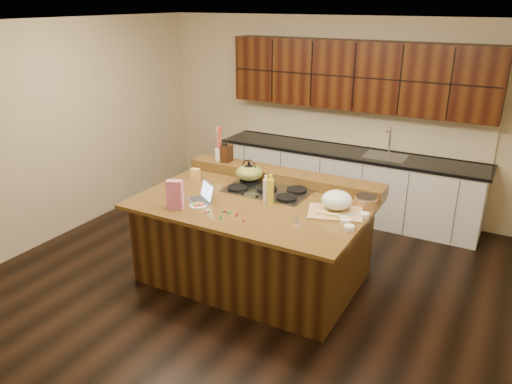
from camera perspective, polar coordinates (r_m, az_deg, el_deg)
The scene contains 35 objects.
room at distance 5.11m, azimuth -0.27°, elevation 3.48°, with size 5.52×5.02×2.72m.
island at distance 5.44m, azimuth -0.26°, elevation -5.43°, with size 2.40×1.60×0.92m.
back_ledge at distance 5.81m, azimuth 3.10°, elevation 1.85°, with size 2.40×0.30×0.12m, color black.
cooktop at distance 5.49m, azimuth 1.26°, elevation 0.20°, with size 0.92×0.52×0.05m.
back_counter at distance 7.06m, azimuth 10.78°, elevation 5.06°, with size 3.70×0.66×2.40m.
kettle at distance 5.69m, azimuth -0.79°, elevation 2.26°, with size 0.20×0.20×0.18m, color black.
green_bowl at distance 5.70m, azimuth -0.79°, elevation 2.22°, with size 0.31×0.31×0.17m, color olive.
laptop at distance 5.24m, azimuth -6.10°, elevation -0.53°, with size 0.36×0.35×0.20m.
oil_bottle at distance 5.13m, azimuth 1.66°, elevation 0.05°, with size 0.07×0.07×0.27m, color gold.
vinegar_bottle at distance 5.16m, azimuth 1.14°, elevation 0.08°, with size 0.06×0.06×0.25m, color silver.
wooden_tray at distance 5.01m, azimuth 9.17°, elevation -1.24°, with size 0.62×0.53×0.21m.
ramekin_a at distance 4.66m, azimuth 10.59°, elevation -4.06°, with size 0.10×0.10×0.04m, color white.
ramekin_b at distance 4.96m, azimuth 12.24°, elevation -2.62°, with size 0.10×0.10×0.04m, color white.
ramekin_c at distance 4.80m, azimuth 10.18°, elevation -3.29°, with size 0.10×0.10×0.04m, color white.
strainer_bowl at distance 5.22m, azimuth 12.48°, elevation -1.11°, with size 0.24×0.24×0.09m, color #996B3F.
kitchen_timer at distance 4.74m, azimuth 4.71°, elevation -3.15°, with size 0.08×0.08×0.07m, color silver.
pink_bag at distance 5.07m, azimuth -9.25°, elevation -0.30°, with size 0.16×0.09×0.30m, color #C75D7A.
candy_plate at distance 5.15m, azimuth -6.62°, elevation -1.54°, with size 0.18×0.18×0.01m, color white.
package_box at distance 5.87m, azimuth -6.95°, elevation 2.00°, with size 0.10×0.07×0.14m, color #E9A452.
utensil_crock at distance 6.18m, azimuth -4.15°, elevation 4.28°, with size 0.12×0.12×0.14m, color white.
knife_block at distance 6.12m, azimuth -3.36°, elevation 4.43°, with size 0.10×0.17×0.20m, color black.
gumdrop_0 at distance 4.92m, azimuth -2.17°, elevation -2.50°, with size 0.02×0.02×0.02m, color red.
gumdrop_1 at distance 4.86m, azimuth -4.08°, elevation -2.86°, with size 0.02×0.02×0.02m, color #198C26.
gumdrop_2 at distance 4.98m, azimuth -5.71°, elevation -2.29°, with size 0.02×0.02×0.02m, color red.
gumdrop_3 at distance 4.98m, azimuth -3.80°, elevation -2.21°, with size 0.02×0.02×0.02m, color #198C26.
gumdrop_4 at distance 4.76m, azimuth -1.45°, elevation -3.32°, with size 0.02×0.02×0.02m, color red.
gumdrop_5 at distance 4.95m, azimuth -2.99°, elevation -2.33°, with size 0.02×0.02×0.02m, color #198C26.
gumdrop_6 at distance 4.87m, azimuth -2.36°, elevation -2.72°, with size 0.02×0.02×0.02m, color red.
gumdrop_7 at distance 4.97m, azimuth -3.02°, elevation -2.24°, with size 0.02×0.02×0.02m, color #198C26.
gumdrop_8 at distance 4.97m, azimuth -3.48°, elevation -2.23°, with size 0.02×0.02×0.02m, color red.
gumdrop_9 at distance 4.94m, azimuth -3.33°, elevation -2.40°, with size 0.02×0.02×0.02m, color #198C26.
gumdrop_10 at distance 4.92m, azimuth -2.15°, elevation -2.46°, with size 0.02×0.02×0.02m, color red.
gumdrop_11 at distance 4.99m, azimuth -5.38°, elevation -2.21°, with size 0.02×0.02×0.02m, color #198C26.
gumdrop_12 at distance 4.99m, azimuth -3.63°, elevation -2.13°, with size 0.02×0.02×0.02m, color red.
gumdrop_13 at distance 4.82m, azimuth -3.94°, elevation -3.04°, with size 0.02×0.02×0.02m, color #198C26.
Camera 1 is at (2.37, -4.24, 2.91)m, focal length 35.00 mm.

